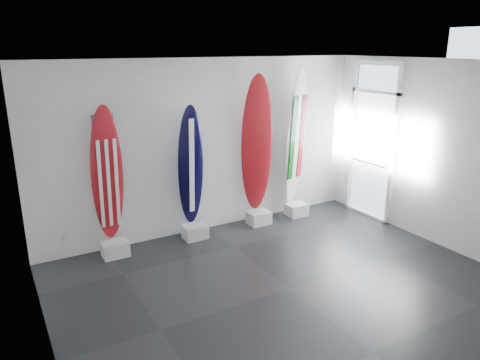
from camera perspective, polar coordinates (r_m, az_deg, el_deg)
floor at (r=6.35m, az=6.27°, el=-13.54°), size 6.00×6.00×0.00m
ceiling at (r=5.49m, az=7.29°, el=14.60°), size 6.00×6.00×0.00m
wall_back at (r=7.82m, az=-4.19°, el=4.21°), size 6.00×0.00×6.00m
wall_front at (r=4.16m, az=27.87°, el=-9.36°), size 6.00×0.00×6.00m
wall_left at (r=4.71m, az=-24.26°, el=-5.87°), size 0.00×5.00×5.00m
wall_right at (r=7.86m, az=24.66°, el=2.77°), size 0.00×5.00×5.00m
display_block_usa at (r=7.41m, az=-15.53°, el=-8.42°), size 0.40×0.30×0.24m
surfboard_usa at (r=7.09m, az=-16.48°, el=0.65°), size 0.49×0.26×2.15m
display_block_navy at (r=7.81m, az=-5.70°, el=-6.52°), size 0.40×0.30×0.24m
surfboard_navy at (r=7.52m, az=-6.27°, el=1.77°), size 0.47×0.20×2.05m
display_block_swiss at (r=8.37m, az=2.40°, el=-4.81°), size 0.40×0.30×0.24m
surfboard_swiss at (r=8.05m, az=2.14°, el=4.52°), size 0.62×0.42×2.50m
display_block_italy at (r=8.83m, az=7.17°, el=-3.75°), size 0.40×0.30×0.24m
surfboard_italy at (r=8.52m, az=7.11°, el=5.38°), size 0.63×0.40×2.59m
wall_outlet at (r=7.48m, az=-21.18°, el=-6.78°), size 0.09×0.02×0.13m
glass_door at (r=8.81m, az=16.38°, el=4.50°), size 0.12×1.16×2.85m
balcony at (r=10.01m, az=21.27°, el=-0.02°), size 2.80×2.20×1.20m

